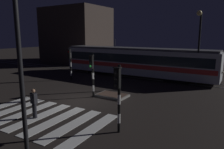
{
  "coord_description": "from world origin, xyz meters",
  "views": [
    {
      "loc": [
        9.7,
        -11.11,
        4.66
      ],
      "look_at": [
        0.49,
        3.64,
        1.4
      ],
      "focal_mm": 34.08,
      "sensor_mm": 36.0,
      "label": 1
    }
  ],
  "objects_px": {
    "traffic_light_median_centre": "(92,69)",
    "pedestrian_waiting_at_kerb": "(34,103)",
    "traffic_light_corner_far_left": "(70,59)",
    "traffic_light_corner_near_right": "(118,89)",
    "street_lamp_near_kerb": "(12,38)",
    "tram": "(135,61)",
    "street_lamp_trackside_right": "(199,39)"
  },
  "relations": [
    {
      "from": "traffic_light_median_centre",
      "to": "pedestrian_waiting_at_kerb",
      "type": "relative_size",
      "value": 1.92
    },
    {
      "from": "traffic_light_corner_far_left",
      "to": "traffic_light_median_centre",
      "type": "bearing_deg",
      "value": -33.61
    },
    {
      "from": "traffic_light_median_centre",
      "to": "traffic_light_corner_near_right",
      "type": "bearing_deg",
      "value": -41.5
    },
    {
      "from": "street_lamp_near_kerb",
      "to": "tram",
      "type": "relative_size",
      "value": 0.41
    },
    {
      "from": "traffic_light_corner_far_left",
      "to": "pedestrian_waiting_at_kerb",
      "type": "relative_size",
      "value": 1.93
    },
    {
      "from": "traffic_light_corner_far_left",
      "to": "traffic_light_corner_near_right",
      "type": "relative_size",
      "value": 1.0
    },
    {
      "from": "traffic_light_median_centre",
      "to": "street_lamp_trackside_right",
      "type": "distance_m",
      "value": 9.97
    },
    {
      "from": "traffic_light_corner_far_left",
      "to": "pedestrian_waiting_at_kerb",
      "type": "xyz_separation_m",
      "value": [
        5.46,
        -8.82,
        -1.3
      ]
    },
    {
      "from": "traffic_light_corner_near_right",
      "to": "street_lamp_near_kerb",
      "type": "xyz_separation_m",
      "value": [
        -2.35,
        -3.6,
        2.36
      ]
    },
    {
      "from": "traffic_light_median_centre",
      "to": "tram",
      "type": "height_order",
      "value": "tram"
    },
    {
      "from": "street_lamp_near_kerb",
      "to": "pedestrian_waiting_at_kerb",
      "type": "height_order",
      "value": "street_lamp_near_kerb"
    },
    {
      "from": "traffic_light_corner_near_right",
      "to": "traffic_light_median_centre",
      "type": "bearing_deg",
      "value": 138.5
    },
    {
      "from": "traffic_light_median_centre",
      "to": "traffic_light_corner_near_right",
      "type": "height_order",
      "value": "traffic_light_corner_near_right"
    },
    {
      "from": "traffic_light_corner_near_right",
      "to": "tram",
      "type": "relative_size",
      "value": 0.19
    },
    {
      "from": "pedestrian_waiting_at_kerb",
      "to": "street_lamp_near_kerb",
      "type": "bearing_deg",
      "value": -46.25
    },
    {
      "from": "street_lamp_trackside_right",
      "to": "traffic_light_median_centre",
      "type": "bearing_deg",
      "value": -127.11
    },
    {
      "from": "street_lamp_trackside_right",
      "to": "tram",
      "type": "bearing_deg",
      "value": 168.86
    },
    {
      "from": "traffic_light_median_centre",
      "to": "street_lamp_near_kerb",
      "type": "relative_size",
      "value": 0.46
    },
    {
      "from": "traffic_light_corner_far_left",
      "to": "traffic_light_median_centre",
      "type": "xyz_separation_m",
      "value": [
        5.78,
        -3.84,
        -0.0
      ]
    },
    {
      "from": "traffic_light_corner_near_right",
      "to": "street_lamp_near_kerb",
      "type": "relative_size",
      "value": 0.46
    },
    {
      "from": "traffic_light_median_centre",
      "to": "street_lamp_near_kerb",
      "type": "height_order",
      "value": "street_lamp_near_kerb"
    },
    {
      "from": "street_lamp_near_kerb",
      "to": "pedestrian_waiting_at_kerb",
      "type": "bearing_deg",
      "value": 133.75
    },
    {
      "from": "traffic_light_corner_near_right",
      "to": "street_lamp_near_kerb",
      "type": "distance_m",
      "value": 4.9
    },
    {
      "from": "street_lamp_near_kerb",
      "to": "traffic_light_corner_near_right",
      "type": "bearing_deg",
      "value": 56.89
    },
    {
      "from": "tram",
      "to": "pedestrian_waiting_at_kerb",
      "type": "distance_m",
      "value": 14.13
    },
    {
      "from": "traffic_light_corner_far_left",
      "to": "tram",
      "type": "bearing_deg",
      "value": 47.38
    },
    {
      "from": "street_lamp_trackside_right",
      "to": "tram",
      "type": "height_order",
      "value": "street_lamp_trackside_right"
    },
    {
      "from": "street_lamp_near_kerb",
      "to": "traffic_light_median_centre",
      "type": "bearing_deg",
      "value": 106.34
    },
    {
      "from": "traffic_light_median_centre",
      "to": "street_lamp_trackside_right",
      "type": "height_order",
      "value": "street_lamp_trackside_right"
    },
    {
      "from": "tram",
      "to": "pedestrian_waiting_at_kerb",
      "type": "bearing_deg",
      "value": -87.5
    },
    {
      "from": "traffic_light_median_centre",
      "to": "street_lamp_near_kerb",
      "type": "bearing_deg",
      "value": -73.66
    },
    {
      "from": "traffic_light_corner_far_left",
      "to": "street_lamp_near_kerb",
      "type": "relative_size",
      "value": 0.46
    }
  ]
}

